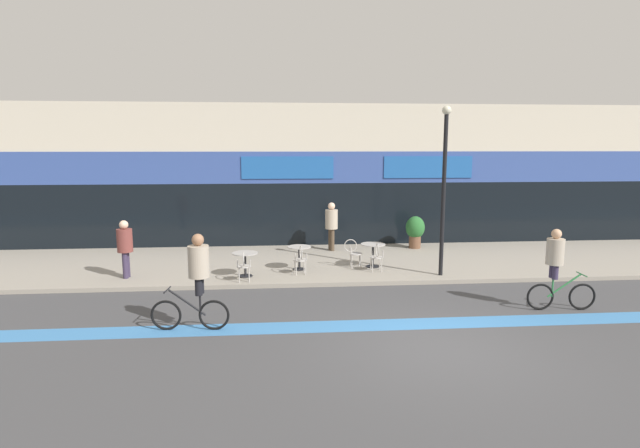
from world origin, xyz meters
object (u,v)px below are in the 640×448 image
at_px(bistro_table_1, 299,253).
at_px(bistro_table_2, 373,250).
at_px(cyclist_1, 557,264).
at_px(cafe_chair_0_near, 244,264).
at_px(cafe_chair_1_near, 300,258).
at_px(lamp_post, 444,179).
at_px(pedestrian_far_end, 125,244).
at_px(cafe_chair_2_side, 353,251).
at_px(bistro_table_0, 245,259).
at_px(pedestrian_near_end, 331,222).
at_px(planter_pot, 415,230).
at_px(cyclist_0, 197,274).
at_px(cafe_chair_2_near, 377,255).

xyz_separation_m(bistro_table_1, bistro_table_2, (2.34, 0.16, 0.01)).
xyz_separation_m(bistro_table_2, cyclist_1, (3.64, -4.20, 0.48)).
xyz_separation_m(cafe_chair_0_near, cafe_chair_1_near, (1.63, 0.68, 0.00)).
bearing_deg(cyclist_1, cafe_chair_1_near, 154.51).
bearing_deg(cafe_chair_0_near, lamp_post, -90.28).
height_order(bistro_table_2, pedestrian_far_end, pedestrian_far_end).
distance_m(lamp_post, pedestrian_far_end, 9.44).
bearing_deg(pedestrian_far_end, cafe_chair_2_side, 9.01).
bearing_deg(cafe_chair_1_near, pedestrian_far_end, 82.80).
bearing_deg(bistro_table_0, cafe_chair_1_near, 2.08).
relative_size(cafe_chair_1_near, pedestrian_near_end, 0.51).
relative_size(bistro_table_0, pedestrian_near_end, 0.43).
distance_m(cafe_chair_0_near, pedestrian_near_end, 5.07).
bearing_deg(cafe_chair_1_near, cafe_chair_0_near, 106.47).
bearing_deg(planter_pot, cafe_chair_2_side, -134.64).
xyz_separation_m(cafe_chair_0_near, planter_pot, (6.10, 4.27, 0.17)).
relative_size(cafe_chair_0_near, planter_pot, 0.75).
bearing_deg(cafe_chair_1_near, pedestrian_near_end, -26.99).
xyz_separation_m(cafe_chair_0_near, cyclist_0, (-0.75, -3.36, 0.60)).
height_order(bistro_table_0, planter_pot, planter_pot).
relative_size(cafe_chair_0_near, lamp_post, 0.18).
xyz_separation_m(bistro_table_0, bistro_table_1, (1.62, 0.68, 0.01)).
relative_size(bistro_table_0, cyclist_0, 0.36).
height_order(bistro_table_2, cafe_chair_1_near, cafe_chair_1_near).
relative_size(cafe_chair_1_near, cyclist_1, 0.45).
bearing_deg(planter_pot, cyclist_1, -77.88).
xyz_separation_m(cafe_chair_0_near, cyclist_1, (7.60, -2.73, 0.50)).
distance_m(bistro_table_0, cafe_chair_1_near, 1.63).
xyz_separation_m(planter_pot, pedestrian_near_end, (-3.18, -0.16, 0.37)).
xyz_separation_m(bistro_table_0, cafe_chair_0_near, (0.00, -0.63, 0.00)).
relative_size(bistro_table_2, cafe_chair_1_near, 0.86).
xyz_separation_m(bistro_table_0, planter_pot, (6.10, 3.64, 0.17)).
xyz_separation_m(bistro_table_0, pedestrian_far_end, (-3.45, 0.13, 0.49)).
height_order(cyclist_1, pedestrian_near_end, cyclist_1).
distance_m(bistro_table_2, cafe_chair_2_side, 0.63).
distance_m(bistro_table_2, cafe_chair_1_near, 2.46).
xyz_separation_m(bistro_table_0, cyclist_1, (7.61, -3.35, 0.50)).
relative_size(bistro_table_0, cafe_chair_2_near, 0.85).
bearing_deg(cafe_chair_0_near, cafe_chair_2_side, -69.35).
relative_size(planter_pot, pedestrian_far_end, 0.71).
distance_m(bistro_table_1, cafe_chair_0_near, 2.08).
bearing_deg(lamp_post, bistro_table_1, 166.26).
bearing_deg(pedestrian_far_end, bistro_table_2, 8.49).
bearing_deg(cyclist_1, pedestrian_near_end, 128.63).
height_order(bistro_table_0, cyclist_0, cyclist_0).
height_order(bistro_table_1, cafe_chair_0_near, cafe_chair_0_near).
bearing_deg(bistro_table_0, pedestrian_near_end, 50.02).
distance_m(bistro_table_2, pedestrian_far_end, 7.46).
xyz_separation_m(bistro_table_0, pedestrian_near_end, (2.92, 3.49, 0.54)).
xyz_separation_m(bistro_table_1, cafe_chair_2_side, (1.72, 0.16, -0.01)).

